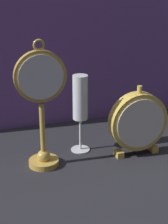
{
  "coord_description": "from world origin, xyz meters",
  "views": [
    {
      "loc": [
        -0.31,
        -0.86,
        0.51
      ],
      "look_at": [
        0.0,
        0.08,
        0.13
      ],
      "focal_mm": 60.0,
      "sensor_mm": 36.0,
      "label": 1
    }
  ],
  "objects": [
    {
      "name": "mantel_clock_silver",
      "position": [
        0.14,
        0.02,
        0.1
      ],
      "size": [
        0.17,
        0.04,
        0.21
      ],
      "color": "gold",
      "rests_on": "ground_plane"
    },
    {
      "name": "champagne_flute",
      "position": [
        -0.01,
        0.1,
        0.15
      ],
      "size": [
        0.06,
        0.06,
        0.23
      ],
      "color": "silver",
      "rests_on": "ground_plane"
    },
    {
      "name": "ground_plane",
      "position": [
        0.0,
        0.0,
        0.0
      ],
      "size": [
        4.0,
        4.0,
        0.0
      ],
      "primitive_type": "plane",
      "color": "#232328"
    },
    {
      "name": "fabric_backdrop_drape",
      "position": [
        0.0,
        0.33,
        0.37
      ],
      "size": [
        1.26,
        0.01,
        0.75
      ],
      "primitive_type": "cube",
      "color": "#6B478E",
      "rests_on": "ground_plane"
    },
    {
      "name": "pocket_watch_on_stand",
      "position": [
        -0.13,
        0.04,
        0.18
      ],
      "size": [
        0.13,
        0.08,
        0.35
      ],
      "color": "gold",
      "rests_on": "ground_plane"
    }
  ]
}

